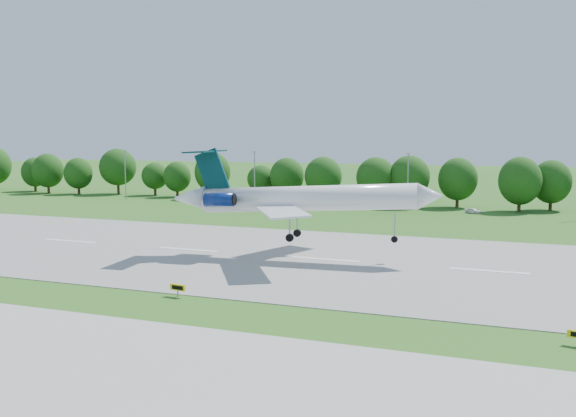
% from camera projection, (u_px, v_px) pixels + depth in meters
% --- Properties ---
extents(ground, '(600.00, 600.00, 0.00)m').
position_uv_depth(ground, '(469.00, 333.00, 51.36)').
color(ground, '#225516').
rests_on(ground, ground).
extents(runway, '(400.00, 45.00, 0.08)m').
position_uv_depth(runway, '(489.00, 271.00, 74.56)').
color(runway, gray).
rests_on(runway, ground).
extents(tree_line, '(288.40, 8.40, 10.40)m').
position_uv_depth(tree_line, '(511.00, 181.00, 136.07)').
color(tree_line, '#382314').
rests_on(tree_line, ground).
extents(light_poles, '(175.90, 0.25, 12.19)m').
position_uv_depth(light_poles, '(496.00, 183.00, 127.65)').
color(light_poles, gray).
rests_on(light_poles, ground).
extents(airliner, '(35.29, 25.53, 11.73)m').
position_uv_depth(airliner, '(294.00, 198.00, 82.05)').
color(airliner, white).
rests_on(airliner, ground).
extents(taxi_sign_left, '(1.78, 0.44, 1.24)m').
position_uv_depth(taxi_sign_left, '(178.00, 288.00, 62.85)').
color(taxi_sign_left, gray).
rests_on(taxi_sign_left, ground).
extents(service_vehicle_a, '(3.91, 2.10, 1.22)m').
position_uv_depth(service_vehicle_a, '(243.00, 201.00, 149.94)').
color(service_vehicle_a, white).
rests_on(service_vehicle_a, ground).
extents(service_vehicle_b, '(3.61, 2.71, 1.15)m').
position_uv_depth(service_vehicle_b, '(473.00, 211.00, 130.39)').
color(service_vehicle_b, silver).
rests_on(service_vehicle_b, ground).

